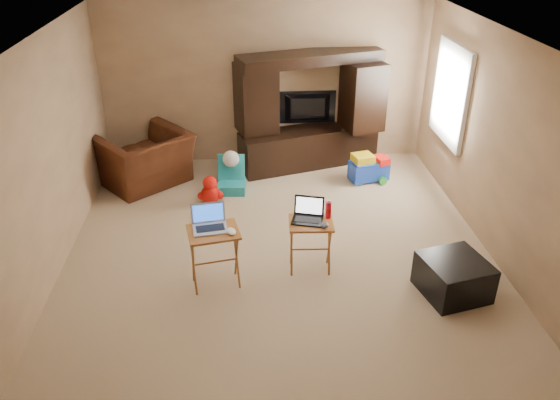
{
  "coord_description": "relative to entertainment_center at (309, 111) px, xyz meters",
  "views": [
    {
      "loc": [
        -0.4,
        -5.47,
        3.66
      ],
      "look_at": [
        0.0,
        -0.2,
        0.8
      ],
      "focal_mm": 35.0,
      "sensor_mm": 36.0,
      "label": 1
    }
  ],
  "objects": [
    {
      "name": "wall_front",
      "position": [
        -0.65,
        -5.2,
        0.36
      ],
      "size": [
        5.0,
        0.0,
        5.0
      ],
      "primitive_type": "plane",
      "rotation": [
        -1.57,
        0.0,
        0.0
      ],
      "color": "tan",
      "rests_on": "ground"
    },
    {
      "name": "push_toy",
      "position": [
        0.83,
        -0.64,
        -0.68
      ],
      "size": [
        0.66,
        0.54,
        0.43
      ],
      "primitive_type": null,
      "rotation": [
        0.0,
        0.0,
        0.25
      ],
      "color": "#173CB9",
      "rests_on": "floor"
    },
    {
      "name": "laptop_left",
      "position": [
        -1.41,
        -3.03,
        -0.09
      ],
      "size": [
        0.4,
        0.34,
        0.24
      ],
      "primitive_type": "cube",
      "rotation": [
        0.0,
        0.0,
        0.16
      ],
      "color": "#A2A2A6",
      "rests_on": "tray_table_left"
    },
    {
      "name": "wall_back",
      "position": [
        -0.65,
        0.3,
        0.36
      ],
      "size": [
        5.0,
        0.0,
        5.0
      ],
      "primitive_type": "plane",
      "rotation": [
        1.57,
        0.0,
        0.0
      ],
      "color": "tan",
      "rests_on": "ground"
    },
    {
      "name": "tray_table_right",
      "position": [
        -0.33,
        -2.85,
        -0.58
      ],
      "size": [
        0.5,
        0.41,
        0.63
      ],
      "primitive_type": "cube",
      "rotation": [
        0.0,
        0.0,
        -0.05
      ],
      "color": "#AA6029",
      "rests_on": "floor"
    },
    {
      "name": "mouse_right",
      "position": [
        -0.2,
        -2.97,
        -0.24
      ],
      "size": [
        0.11,
        0.14,
        0.05
      ],
      "primitive_type": "ellipsoid",
      "rotation": [
        0.0,
        0.0,
        -0.24
      ],
      "color": "#39393D",
      "rests_on": "tray_table_right"
    },
    {
      "name": "wall_right",
      "position": [
        1.85,
        -2.45,
        0.36
      ],
      "size": [
        0.0,
        5.5,
        5.5
      ],
      "primitive_type": "plane",
      "rotation": [
        1.57,
        0.0,
        -1.57
      ],
      "color": "tan",
      "rests_on": "ground"
    },
    {
      "name": "tray_table_left",
      "position": [
        -1.38,
        -3.06,
        -0.55
      ],
      "size": [
        0.6,
        0.51,
        0.68
      ],
      "primitive_type": "cube",
      "rotation": [
        0.0,
        0.0,
        0.19
      ],
      "color": "#A36027",
      "rests_on": "floor"
    },
    {
      "name": "ottoman",
      "position": [
        1.14,
        -3.39,
        -0.69
      ],
      "size": [
        0.76,
        0.76,
        0.4
      ],
      "primitive_type": "cube",
      "rotation": [
        0.0,
        0.0,
        0.24
      ],
      "color": "black",
      "rests_on": "floor"
    },
    {
      "name": "laptop_right",
      "position": [
        -0.37,
        -2.83,
        -0.15
      ],
      "size": [
        0.39,
        0.35,
        0.24
      ],
      "primitive_type": "cube",
      "rotation": [
        0.0,
        0.0,
        -0.26
      ],
      "color": "black",
      "rests_on": "tray_table_right"
    },
    {
      "name": "plush_toy",
      "position": [
        -1.51,
        -1.19,
        -0.68
      ],
      "size": [
        0.37,
        0.31,
        0.41
      ],
      "primitive_type": null,
      "color": "red",
      "rests_on": "floor"
    },
    {
      "name": "child_rocker",
      "position": [
        -1.21,
        -0.85,
        -0.63
      ],
      "size": [
        0.41,
        0.47,
        0.51
      ],
      "primitive_type": null,
      "rotation": [
        0.0,
        0.0,
        -0.07
      ],
      "color": "teal",
      "rests_on": "floor"
    },
    {
      "name": "window_frame",
      "position": [
        1.81,
        -0.9,
        0.51
      ],
      "size": [
        0.06,
        1.14,
        1.34
      ],
      "primitive_type": "cube",
      "color": "white",
      "rests_on": "ground"
    },
    {
      "name": "mouse_left",
      "position": [
        -1.19,
        -3.13,
        -0.18
      ],
      "size": [
        0.13,
        0.16,
        0.06
      ],
      "primitive_type": "ellipsoid",
      "rotation": [
        0.0,
        0.0,
        0.32
      ],
      "color": "white",
      "rests_on": "tray_table_left"
    },
    {
      "name": "entertainment_center",
      "position": [
        0.0,
        0.0,
        0.0
      ],
      "size": [
        2.24,
        1.14,
        1.78
      ],
      "primitive_type": "cube",
      "rotation": [
        0.0,
        0.0,
        0.29
      ],
      "color": "black",
      "rests_on": "floor"
    },
    {
      "name": "window_pane",
      "position": [
        1.83,
        -0.9,
        0.51
      ],
      "size": [
        0.0,
        1.2,
        1.2
      ],
      "primitive_type": "plane",
      "rotation": [
        1.57,
        0.0,
        -1.57
      ],
      "color": "white",
      "rests_on": "ground"
    },
    {
      "name": "floor",
      "position": [
        -0.65,
        -2.45,
        -0.89
      ],
      "size": [
        5.5,
        5.5,
        0.0
      ],
      "primitive_type": "plane",
      "color": "beige",
      "rests_on": "ground"
    },
    {
      "name": "water_bottle",
      "position": [
        -0.13,
        -2.77,
        -0.17
      ],
      "size": [
        0.06,
        0.06,
        0.19
      ],
      "primitive_type": "cylinder",
      "color": "red",
      "rests_on": "tray_table_right"
    },
    {
      "name": "wall_left",
      "position": [
        -3.15,
        -2.45,
        0.36
      ],
      "size": [
        0.0,
        5.5,
        5.5
      ],
      "primitive_type": "plane",
      "rotation": [
        1.57,
        0.0,
        1.57
      ],
      "color": "tan",
      "rests_on": "ground"
    },
    {
      "name": "recliner",
      "position": [
        -2.47,
        -0.5,
        -0.5
      ],
      "size": [
        1.58,
        1.56,
        0.77
      ],
      "primitive_type": "imported",
      "rotation": [
        0.0,
        0.0,
        3.83
      ],
      "color": "#441B0E",
      "rests_on": "floor"
    },
    {
      "name": "television",
      "position": [
        0.0,
        0.21,
        -0.04
      ],
      "size": [
        0.9,
        0.12,
        0.52
      ],
      "primitive_type": "imported",
      "rotation": [
        0.0,
        0.0,
        3.14
      ],
      "color": "black",
      "rests_on": "entertainment_center"
    },
    {
      "name": "ceiling",
      "position": [
        -0.65,
        -2.45,
        1.61
      ],
      "size": [
        5.5,
        5.5,
        0.0
      ],
      "primitive_type": "plane",
      "rotation": [
        3.14,
        0.0,
        0.0
      ],
      "color": "silver",
      "rests_on": "ground"
    }
  ]
}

